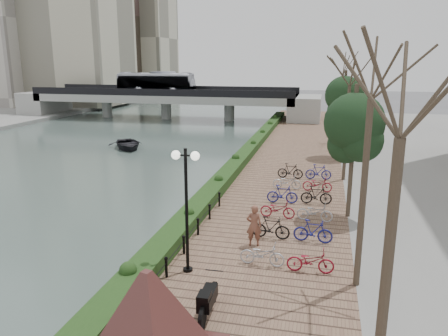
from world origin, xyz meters
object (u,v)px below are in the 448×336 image
(boat, at_px, (127,144))
(motorcycle, at_px, (208,298))
(granite_monument, at_px, (149,322))
(lamppost, at_px, (186,184))
(pedestrian, at_px, (254,225))

(boat, bearing_deg, motorcycle, -94.81)
(granite_monument, height_order, lamppost, lamppost)
(lamppost, distance_m, boat, 26.44)
(granite_monument, distance_m, boat, 31.33)
(lamppost, distance_m, pedestrian, 4.23)
(lamppost, bearing_deg, granite_monument, -82.16)
(granite_monument, relative_size, motorcycle, 2.83)
(granite_monument, height_order, motorcycle, granite_monument)
(granite_monument, relative_size, boat, 1.15)
(pedestrian, height_order, boat, pedestrian)
(motorcycle, height_order, pedestrian, pedestrian)
(pedestrian, bearing_deg, boat, -63.09)
(pedestrian, bearing_deg, lamppost, 44.09)
(motorcycle, xyz_separation_m, boat, (-14.62, 25.27, -0.58))
(granite_monument, relative_size, lamppost, 1.10)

